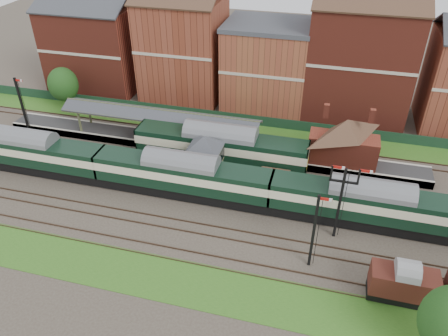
% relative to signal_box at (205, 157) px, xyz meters
% --- Properties ---
extents(ground, '(160.00, 160.00, 0.00)m').
position_rel_signal_box_xyz_m(ground, '(3.00, -3.25, -3.19)').
color(ground, '#473D33').
rests_on(ground, ground).
extents(grass_back, '(90.00, 4.50, 0.06)m').
position_rel_signal_box_xyz_m(grass_back, '(3.00, 12.75, -3.16)').
color(grass_back, '#2D6619').
rests_on(grass_back, ground).
extents(grass_front, '(90.00, 5.00, 0.06)m').
position_rel_signal_box_xyz_m(grass_front, '(3.00, -15.25, -3.16)').
color(grass_front, '#2D6619').
rests_on(grass_front, ground).
extents(fence, '(90.00, 0.12, 1.50)m').
position_rel_signal_box_xyz_m(fence, '(3.00, 14.75, -2.44)').
color(fence, '#193823').
rests_on(fence, ground).
extents(platform, '(55.00, 3.40, 1.00)m').
position_rel_signal_box_xyz_m(platform, '(-2.00, 6.50, -2.69)').
color(platform, '#2D2D2D').
rests_on(platform, ground).
extents(signal_box, '(5.40, 5.40, 6.00)m').
position_rel_signal_box_xyz_m(signal_box, '(0.00, 0.00, 0.00)').
color(signal_box, '#647150').
rests_on(signal_box, ground).
extents(brick_hut, '(3.20, 2.64, 2.94)m').
position_rel_signal_box_xyz_m(brick_hut, '(8.00, 0.00, -2.00)').
color(brick_hut, brown).
rests_on(brick_hut, ground).
extents(station_building, '(8.10, 8.10, 5.90)m').
position_rel_signal_box_xyz_m(station_building, '(15.00, 6.50, 0.76)').
color(station_building, maroon).
rests_on(station_building, platform).
extents(canopy, '(26.00, 3.89, 4.08)m').
position_rel_signal_box_xyz_m(canopy, '(-8.00, 6.50, 1.39)').
color(canopy, '#4B5233').
rests_on(canopy, platform).
extents(semaphore_bracket, '(3.60, 0.25, 8.18)m').
position_rel_signal_box_xyz_m(semaphore_bracket, '(15.04, -5.75, 1.44)').
color(semaphore_bracket, black).
rests_on(semaphore_bracket, ground).
extents(semaphore_platform_end, '(1.23, 0.25, 8.00)m').
position_rel_signal_box_xyz_m(semaphore_platform_end, '(-26.98, 4.75, 0.96)').
color(semaphore_platform_end, black).
rests_on(semaphore_platform_end, ground).
extents(semaphore_siding, '(1.23, 0.25, 8.00)m').
position_rel_signal_box_xyz_m(semaphore_siding, '(13.02, -10.25, 0.96)').
color(semaphore_siding, black).
rests_on(semaphore_siding, ground).
extents(town_backdrop, '(69.00, 10.00, 16.00)m').
position_rel_signal_box_xyz_m(town_backdrop, '(2.82, 21.75, 3.81)').
color(town_backdrop, maroon).
rests_on(town_backdrop, ground).
extents(dmu_train, '(58.58, 3.08, 4.50)m').
position_rel_signal_box_xyz_m(dmu_train, '(-1.63, -3.25, -0.57)').
color(dmu_train, black).
rests_on(dmu_train, ground).
extents(platform_railcar, '(20.68, 3.25, 4.76)m').
position_rel_signal_box_xyz_m(platform_railcar, '(0.95, 3.25, -0.43)').
color(platform_railcar, black).
rests_on(platform_railcar, ground).
extents(goods_van_a, '(5.36, 2.32, 3.25)m').
position_rel_signal_box_xyz_m(goods_van_a, '(20.71, -12.25, -1.33)').
color(goods_van_a, black).
rests_on(goods_van_a, ground).
extents(tree_back, '(4.41, 4.41, 6.45)m').
position_rel_signal_box_xyz_m(tree_back, '(-25.83, 12.75, 0.71)').
color(tree_back, '#382619').
rests_on(tree_back, ground).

